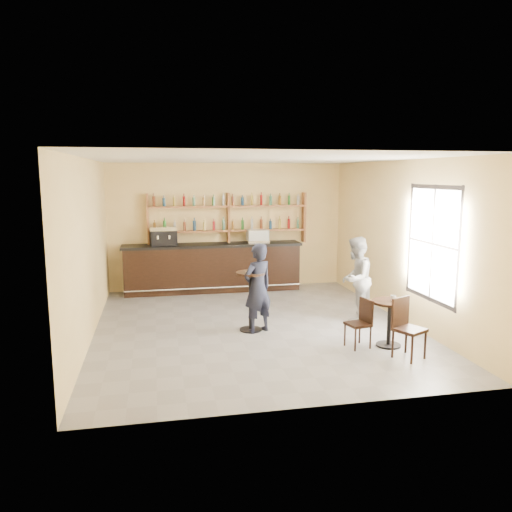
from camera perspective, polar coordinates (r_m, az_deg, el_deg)
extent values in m
plane|color=slate|center=(9.79, -0.22, -8.02)|extent=(7.00, 7.00, 0.00)
plane|color=white|center=(9.35, -0.23, 11.05)|extent=(7.00, 7.00, 0.00)
plane|color=#F7D68C|center=(12.86, -3.27, 3.41)|extent=(7.00, 0.00, 7.00)
plane|color=#F7D68C|center=(6.10, 6.21, -3.21)|extent=(7.00, 0.00, 7.00)
plane|color=#F7D68C|center=(9.34, -18.60, 0.71)|extent=(0.00, 7.00, 7.00)
plane|color=#F7D68C|center=(10.44, 16.15, 1.69)|extent=(0.00, 7.00, 7.00)
plane|color=white|center=(9.39, 19.52, 1.33)|extent=(0.00, 2.00, 2.00)
cube|color=white|center=(9.26, -0.62, -1.84)|extent=(0.19, 0.19, 0.00)
torus|color=#E79C54|center=(9.25, -0.55, -1.71)|extent=(0.14, 0.14, 0.04)
imported|color=white|center=(9.37, 0.11, -1.40)|extent=(0.17, 0.17, 0.10)
imported|color=black|center=(9.24, 0.19, -3.70)|extent=(0.72, 0.63, 1.67)
imported|color=white|center=(8.80, 15.41, -4.65)|extent=(0.12, 0.12, 0.09)
imported|color=gray|center=(10.23, 11.32, -2.56)|extent=(1.02, 1.04, 1.69)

